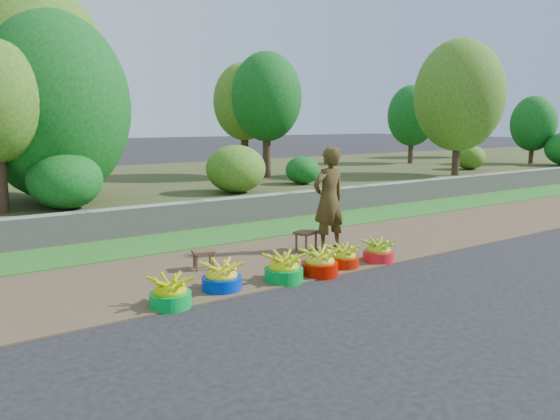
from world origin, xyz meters
TOP-DOWN VIEW (x-y plane):
  - ground_plane at (0.00, 0.00)m, footprint 120.00×120.00m
  - dirt_shoulder at (0.00, 1.25)m, footprint 80.00×2.50m
  - grass_verge at (0.00, 3.25)m, footprint 80.00×1.50m
  - retaining_wall at (0.00, 4.10)m, footprint 80.00×0.35m
  - earth_bank at (0.00, 9.00)m, footprint 80.00×10.00m
  - basin_a at (-2.30, 0.15)m, footprint 0.48×0.48m
  - basin_b at (-1.53, 0.34)m, footprint 0.50×0.50m
  - basin_c at (-0.66, 0.21)m, footprint 0.51×0.51m
  - basin_d at (-0.08, 0.17)m, footprint 0.51×0.51m
  - basin_e at (0.44, 0.28)m, footprint 0.46×0.46m
  - basin_f at (1.10, 0.22)m, footprint 0.47×0.47m
  - stool_left at (-1.28, 1.31)m, footprint 0.35×0.30m
  - stool_right at (0.60, 1.36)m, footprint 0.43×0.37m
  - vendor_woman at (0.88, 1.15)m, footprint 0.63×0.42m

SIDE VIEW (x-z plane):
  - ground_plane at x=0.00m, z-range 0.00..0.00m
  - dirt_shoulder at x=0.00m, z-range 0.00..0.02m
  - grass_verge at x=0.00m, z-range 0.00..0.04m
  - basin_e at x=0.44m, z-range -0.02..0.32m
  - basin_f at x=1.10m, z-range -0.02..0.33m
  - basin_a at x=-2.30m, z-range -0.02..0.34m
  - basin_b at x=-1.53m, z-range -0.02..0.35m
  - basin_d at x=-0.08m, z-range -0.02..0.36m
  - basin_c at x=-0.66m, z-range -0.02..0.36m
  - stool_left at x=-1.28m, z-range 0.10..0.37m
  - earth_bank at x=0.00m, z-range 0.00..0.50m
  - stool_right at x=0.60m, z-range 0.11..0.44m
  - retaining_wall at x=0.00m, z-range 0.00..0.55m
  - vendor_woman at x=0.88m, z-range 0.02..1.70m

